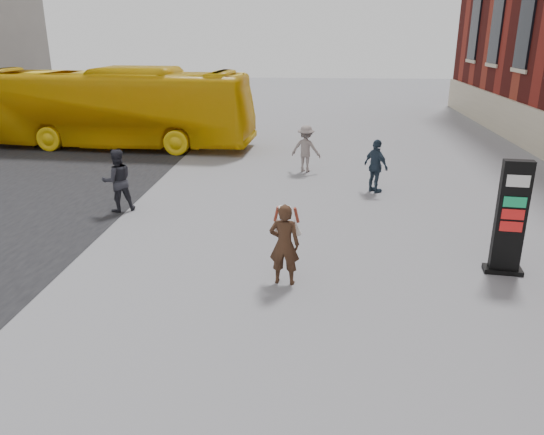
# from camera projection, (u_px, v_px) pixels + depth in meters

# --- Properties ---
(ground) EXTENTS (100.00, 100.00, 0.00)m
(ground) POSITION_uv_depth(u_px,v_px,m) (296.00, 285.00, 10.72)
(ground) COLOR #9E9EA3
(info_pylon) EXTENTS (0.82, 0.48, 2.43)m
(info_pylon) POSITION_uv_depth(u_px,v_px,m) (511.00, 218.00, 10.89)
(info_pylon) COLOR black
(info_pylon) RESTS_ON ground
(woman) EXTENTS (0.67, 0.62, 1.68)m
(woman) POSITION_uv_depth(u_px,v_px,m) (284.00, 243.00, 10.53)
(woman) COLOR black
(woman) RESTS_ON ground
(bus) EXTENTS (12.40, 3.63, 3.41)m
(bus) POSITION_uv_depth(u_px,v_px,m) (112.00, 108.00, 22.95)
(bus) COLOR #E0AF0A
(bus) RESTS_ON road
(pedestrian_a) EXTENTS (1.09, 1.02, 1.78)m
(pedestrian_a) POSITION_uv_depth(u_px,v_px,m) (117.00, 181.00, 14.85)
(pedestrian_a) COLOR #27272E
(pedestrian_a) RESTS_ON ground
(pedestrian_b) EXTENTS (1.22, 0.91, 1.68)m
(pedestrian_b) POSITION_uv_depth(u_px,v_px,m) (306.00, 149.00, 19.08)
(pedestrian_b) COLOR gray
(pedestrian_b) RESTS_ON ground
(pedestrian_c) EXTENTS (0.93, 1.03, 1.68)m
(pedestrian_c) POSITION_uv_depth(u_px,v_px,m) (376.00, 166.00, 16.61)
(pedestrian_c) COLOR #293949
(pedestrian_c) RESTS_ON ground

